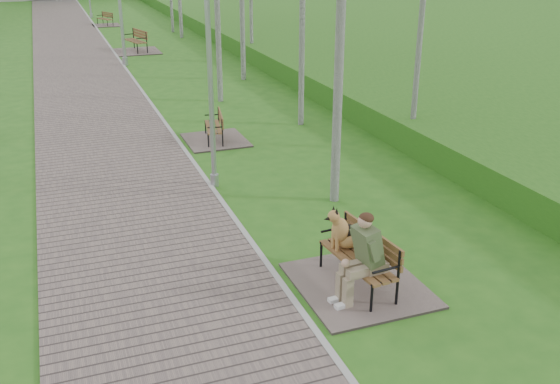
% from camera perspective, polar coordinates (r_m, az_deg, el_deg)
% --- Properties ---
extents(ground, '(120.00, 120.00, 0.00)m').
position_cam_1_polar(ground, '(10.87, -2.57, -4.84)').
color(ground, '#29611A').
rests_on(ground, ground).
extents(walkway, '(3.50, 67.00, 0.04)m').
position_cam_1_polar(walkway, '(31.14, -18.39, 12.09)').
color(walkway, '#61534F').
rests_on(walkway, ground).
extents(kerb, '(0.10, 67.00, 0.05)m').
position_cam_1_polar(kerb, '(31.25, -15.13, 12.49)').
color(kerb, '#999993').
rests_on(kerb, ground).
extents(embankment, '(14.00, 70.00, 1.60)m').
position_cam_1_polar(embankment, '(33.18, 6.78, 13.58)').
color(embankment, '#407F22').
rests_on(embankment, ground).
extents(bench_main, '(1.85, 2.06, 1.62)m').
position_cam_1_polar(bench_main, '(9.42, 6.94, -6.40)').
color(bench_main, '#61534F').
rests_on(bench_main, ground).
extents(bench_second, '(1.54, 1.71, 0.94)m').
position_cam_1_polar(bench_second, '(16.40, -6.04, 5.23)').
color(bench_second, '#61534F').
rests_on(bench_second, ground).
extents(bench_third, '(2.01, 2.23, 1.23)m').
position_cam_1_polar(bench_third, '(30.35, -13.04, 12.80)').
color(bench_third, '#61534F').
rests_on(bench_third, ground).
extents(bench_far, '(1.56, 1.74, 0.96)m').
position_cam_1_polar(bench_far, '(40.12, -15.68, 14.68)').
color(bench_far, '#61534F').
rests_on(bench_far, ground).
extents(lamp_post_near, '(0.18, 0.18, 4.61)m').
position_cam_1_polar(lamp_post_near, '(12.81, -6.36, 9.54)').
color(lamp_post_near, '#9EA1A6').
rests_on(lamp_post_near, ground).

